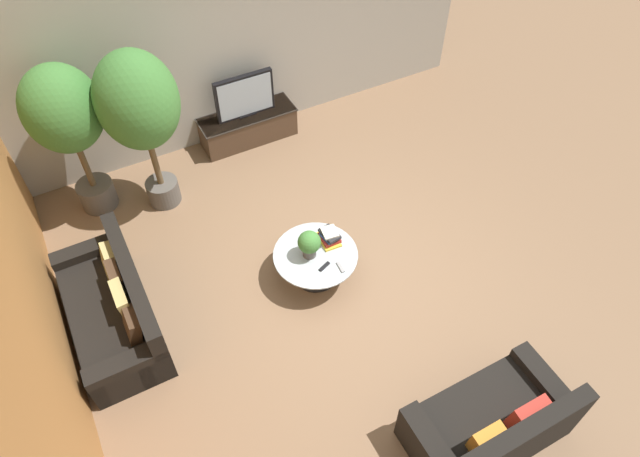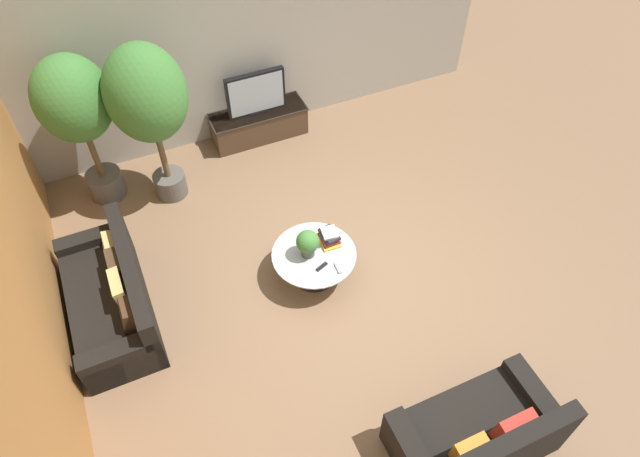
# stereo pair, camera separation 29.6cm
# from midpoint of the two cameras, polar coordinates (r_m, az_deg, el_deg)

# --- Properties ---
(ground_plane) EXTENTS (24.00, 24.00, 0.00)m
(ground_plane) POSITION_cam_midpoint_polar(r_m,az_deg,el_deg) (7.05, 1.52, -4.58)
(ground_plane) COLOR brown
(back_wall_stone) EXTENTS (7.40, 0.12, 3.00)m
(back_wall_stone) POSITION_cam_midpoint_polar(r_m,az_deg,el_deg) (8.32, -9.75, 18.14)
(back_wall_stone) COLOR #A39E93
(back_wall_stone) RESTS_ON ground
(side_wall_left) EXTENTS (0.12, 7.40, 3.00)m
(side_wall_left) POSITION_cam_midpoint_polar(r_m,az_deg,el_deg) (5.76, -29.12, -5.86)
(side_wall_left) COLOR #B2753D
(side_wall_left) RESTS_ON ground
(media_console) EXTENTS (1.44, 0.50, 0.46)m
(media_console) POSITION_cam_midpoint_polar(r_m,az_deg,el_deg) (8.77, -8.18, 10.07)
(media_console) COLOR #473323
(media_console) RESTS_ON ground
(television) EXTENTS (0.88, 0.13, 0.65)m
(television) POSITION_cam_midpoint_polar(r_m,az_deg,el_deg) (8.44, -8.58, 12.94)
(television) COLOR black
(television) RESTS_ON media_console
(coffee_table) EXTENTS (1.01, 1.01, 0.40)m
(coffee_table) POSITION_cam_midpoint_polar(r_m,az_deg,el_deg) (6.82, -1.69, -3.23)
(coffee_table) COLOR black
(coffee_table) RESTS_ON ground
(couch_by_wall) EXTENTS (0.84, 1.86, 0.84)m
(couch_by_wall) POSITION_cam_midpoint_polar(r_m,az_deg,el_deg) (6.84, -21.00, -7.64)
(couch_by_wall) COLOR black
(couch_by_wall) RESTS_ON ground
(couch_near_entry) EXTENTS (1.55, 0.84, 0.84)m
(couch_near_entry) POSITION_cam_midpoint_polar(r_m,az_deg,el_deg) (5.98, 15.29, -18.50)
(couch_near_entry) COLOR black
(couch_near_entry) RESTS_ON ground
(potted_palm_tall) EXTENTS (0.93, 0.93, 2.15)m
(potted_palm_tall) POSITION_cam_midpoint_polar(r_m,az_deg,el_deg) (7.52, -25.17, 10.03)
(potted_palm_tall) COLOR #514C47
(potted_palm_tall) RESTS_ON ground
(potted_palm_corner) EXTENTS (0.98, 0.98, 2.28)m
(potted_palm_corner) POSITION_cam_midpoint_polar(r_m,az_deg,el_deg) (7.20, -18.83, 11.50)
(potted_palm_corner) COLOR #514C47
(potted_palm_corner) RESTS_ON ground
(potted_plant_tabletop) EXTENTS (0.27, 0.27, 0.37)m
(potted_plant_tabletop) POSITION_cam_midpoint_polar(r_m,az_deg,el_deg) (6.56, -2.37, -1.53)
(potted_plant_tabletop) COLOR #514C47
(potted_plant_tabletop) RESTS_ON coffee_table
(book_stack) EXTENTS (0.23, 0.32, 0.16)m
(book_stack) POSITION_cam_midpoint_polar(r_m,az_deg,el_deg) (6.81, -0.31, -0.84)
(book_stack) COLOR gold
(book_stack) RESTS_ON coffee_table
(remote_black) EXTENTS (0.16, 0.09, 0.02)m
(remote_black) POSITION_cam_midpoint_polar(r_m,az_deg,el_deg) (6.60, -0.85, -3.85)
(remote_black) COLOR black
(remote_black) RESTS_ON coffee_table
(remote_silver) EXTENTS (0.05, 0.16, 0.02)m
(remote_silver) POSITION_cam_midpoint_polar(r_m,az_deg,el_deg) (6.60, 0.79, -3.91)
(remote_silver) COLOR gray
(remote_silver) RESTS_ON coffee_table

